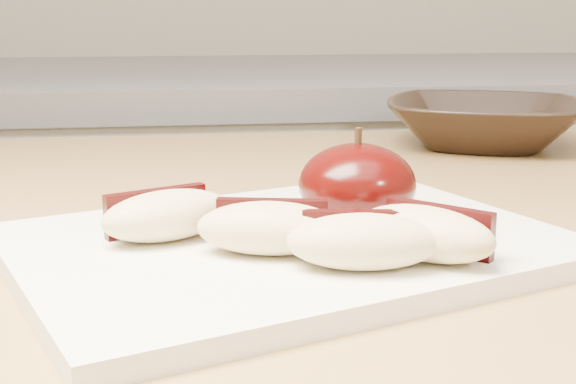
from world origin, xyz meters
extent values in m
cube|color=silver|center=(0.00, 1.20, 0.45)|extent=(2.40, 0.60, 0.90)
cube|color=slate|center=(0.00, 1.20, 0.92)|extent=(2.40, 0.62, 0.04)
cube|color=olive|center=(0.00, 0.50, 0.88)|extent=(1.64, 0.64, 0.04)
cube|color=white|center=(0.03, 0.39, 0.91)|extent=(0.35, 0.30, 0.01)
ellipsoid|color=black|center=(0.08, 0.44, 0.93)|extent=(0.08, 0.08, 0.05)
cylinder|color=black|center=(0.08, 0.44, 0.96)|extent=(0.00, 0.00, 0.01)
ellipsoid|color=#D3BD85|center=(-0.04, 0.39, 0.93)|extent=(0.08, 0.06, 0.03)
cube|color=black|center=(-0.04, 0.41, 0.92)|extent=(0.06, 0.03, 0.02)
ellipsoid|color=#D3BD85|center=(0.02, 0.36, 0.93)|extent=(0.08, 0.05, 0.03)
cube|color=black|center=(0.02, 0.38, 0.92)|extent=(0.06, 0.02, 0.02)
ellipsoid|color=#D3BD85|center=(0.06, 0.33, 0.93)|extent=(0.08, 0.05, 0.03)
cube|color=black|center=(0.06, 0.35, 0.92)|extent=(0.06, 0.02, 0.02)
ellipsoid|color=#D3BD85|center=(0.09, 0.34, 0.93)|extent=(0.08, 0.08, 0.03)
cube|color=black|center=(0.10, 0.35, 0.92)|extent=(0.05, 0.05, 0.02)
imported|color=black|center=(0.27, 0.71, 0.92)|extent=(0.24, 0.24, 0.05)
camera|label=1|loc=(-0.03, -0.03, 1.04)|focal=50.00mm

